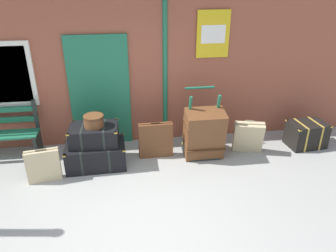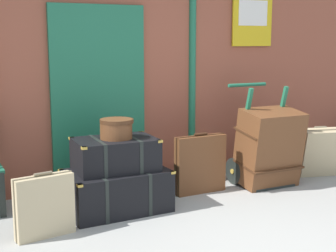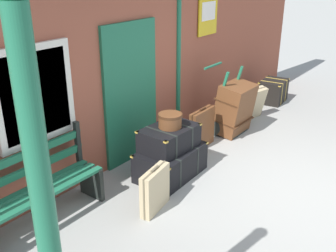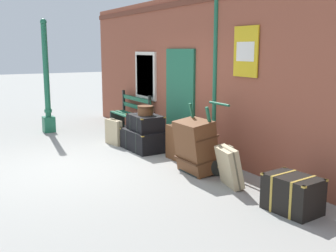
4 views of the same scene
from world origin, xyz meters
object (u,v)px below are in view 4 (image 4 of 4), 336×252
suitcase_tan (177,144)px  corner_trunk (293,194)px  round_hatbox (145,110)px  platform_bench (131,115)px  suitcase_umber (114,132)px  steamer_trunk_base (144,140)px  large_brown_trunk (196,146)px  lamp_post (47,90)px  porters_trolley (204,156)px  steamer_trunk_middle (145,123)px  suitcase_oxblood (229,167)px

suitcase_tan → corner_trunk: suitcase_tan is taller
round_hatbox → suitcase_tan: round_hatbox is taller
platform_bench → suitcase_umber: 1.38m
steamer_trunk_base → large_brown_trunk: 1.93m
lamp_post → porters_trolley: (4.83, 1.46, -0.80)m
steamer_trunk_base → suitcase_umber: bearing=-155.8°
lamp_post → corner_trunk: bearing=11.7°
steamer_trunk_middle → corner_trunk: size_ratio=1.13×
porters_trolley → suitcase_tan: 0.85m
steamer_trunk_middle → suitcase_umber: (-0.80, -0.39, -0.30)m
platform_bench → round_hatbox: bearing=-15.8°
platform_bench → corner_trunk: bearing=-3.8°
steamer_trunk_middle → suitcase_oxblood: bearing=0.9°
porters_trolley → suitcase_umber: (-2.71, -0.56, 0.01)m
steamer_trunk_base → porters_trolley: 1.92m
suitcase_tan → suitcase_umber: 1.93m
porters_trolley → large_brown_trunk: size_ratio=1.27×
steamer_trunk_middle → large_brown_trunk: size_ratio=0.89×
steamer_trunk_middle → corner_trunk: 3.98m
steamer_trunk_base → large_brown_trunk: bearing=0.6°
platform_bench → steamer_trunk_middle: platform_bench is taller
steamer_trunk_middle → porters_trolley: 1.94m
steamer_trunk_base → suitcase_oxblood: bearing=1.5°
platform_bench → lamp_post: bearing=-121.2°
porters_trolley → suitcase_oxblood: bearing=-8.4°
suitcase_umber → porters_trolley: bearing=11.6°
steamer_trunk_base → steamer_trunk_middle: 0.37m
porters_trolley → corner_trunk: size_ratio=1.61×
steamer_trunk_middle → suitcase_tan: 1.09m
round_hatbox → suitcase_oxblood: 2.80m
suitcase_tan → platform_bench: bearing=172.3°
corner_trunk → suitcase_oxblood: bearing=-175.7°
round_hatbox → platform_bench: bearing=164.2°
steamer_trunk_middle → suitcase_oxblood: (2.76, 0.05, -0.27)m
lamp_post → large_brown_trunk: lamp_post is taller
platform_bench → suitcase_oxblood: bearing=-5.9°
large_brown_trunk → suitcase_oxblood: bearing=3.5°
steamer_trunk_middle → suitcase_umber: steamer_trunk_middle is taller
platform_bench → suitcase_oxblood: (4.59, -0.47, -0.13)m
round_hatbox → suitcase_oxblood: size_ratio=0.52×
suitcase_tan → suitcase_oxblood: bearing=-2.7°
steamer_trunk_base → suitcase_umber: size_ratio=1.74×
lamp_post → steamer_trunk_base: (2.92, 1.26, -0.86)m
round_hatbox → porters_trolley: 1.99m
steamer_trunk_base → platform_bench: bearing=163.4°
corner_trunk → suitcase_umber: bearing=-173.7°
platform_bench → suitcase_tan: platform_bench is taller
porters_trolley → suitcase_umber: porters_trolley is taller
round_hatbox → corner_trunk: 3.99m
large_brown_trunk → corner_trunk: size_ratio=1.27×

